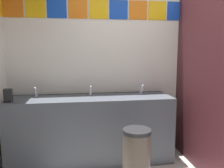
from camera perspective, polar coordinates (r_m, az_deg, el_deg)
name	(u,v)px	position (r m, az deg, el deg)	size (l,w,h in m)	color
wall_back	(146,55)	(3.47, 8.24, 6.96)	(3.87, 0.09, 2.80)	silver
vanity_counter	(91,128)	(3.18, -5.04, -10.66)	(2.12, 0.56, 0.88)	#4C515B
faucet_left	(36,93)	(3.19, -18.04, -2.15)	(0.04, 0.10, 0.14)	silver
faucet_center	(91,92)	(3.15, -5.25, -1.89)	(0.04, 0.10, 0.14)	silver
faucet_right	(142,90)	(3.26, 7.25, -1.56)	(0.04, 0.10, 0.14)	silver
soap_dispenser	(8,96)	(3.01, -23.99, -2.59)	(0.09, 0.09, 0.16)	black
toilet	(219,134)	(3.71, 24.56, -11.01)	(0.39, 0.49, 0.74)	white
trash_bin	(136,161)	(2.57, 5.97, -18.12)	(0.29, 0.29, 0.69)	brown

